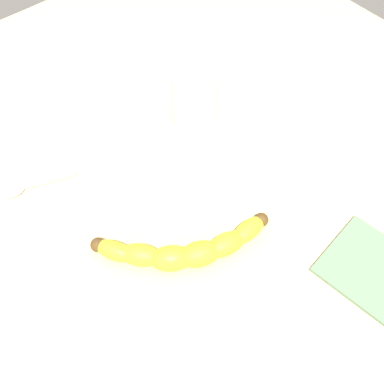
% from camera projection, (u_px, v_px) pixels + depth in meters
% --- Properties ---
extents(wooden_tabletop, '(1.20, 1.20, 0.03)m').
position_uv_depth(wooden_tabletop, '(187.00, 234.00, 0.65)').
color(wooden_tabletop, '#D7C089').
rests_on(wooden_tabletop, ground).
extents(banana, '(0.14, 0.21, 0.03)m').
position_uv_depth(banana, '(184.00, 250.00, 0.60)').
color(banana, yellow).
rests_on(banana, wooden_tabletop).
extents(smoothie_glass, '(0.07, 0.07, 0.10)m').
position_uv_depth(smoothie_glass, '(194.00, 100.00, 0.71)').
color(smoothie_glass, silver).
rests_on(smoothie_glass, wooden_tabletop).
extents(teaspoon, '(0.05, 0.11, 0.01)m').
position_uv_depth(teaspoon, '(16.00, 190.00, 0.67)').
color(teaspoon, silver).
rests_on(teaspoon, wooden_tabletop).
extents(folded_napkin, '(0.15, 0.13, 0.01)m').
position_uv_depth(folded_napkin, '(377.00, 273.00, 0.60)').
color(folded_napkin, slate).
rests_on(folded_napkin, wooden_tabletop).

